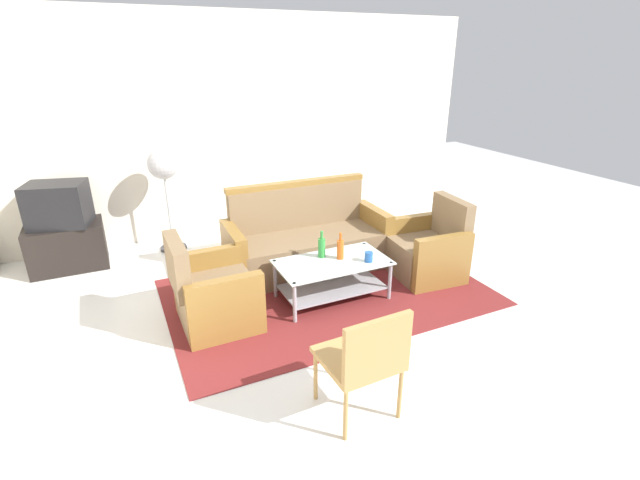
# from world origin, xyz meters

# --- Properties ---
(ground_plane) EXTENTS (14.00, 14.00, 0.00)m
(ground_plane) POSITION_xyz_m (0.00, 0.00, 0.00)
(ground_plane) COLOR white
(wall_back) EXTENTS (6.52, 0.12, 2.80)m
(wall_back) POSITION_xyz_m (0.00, 3.06, 1.40)
(wall_back) COLOR silver
(wall_back) RESTS_ON ground
(rug) EXTENTS (3.18, 2.05, 0.01)m
(rug) POSITION_xyz_m (-0.01, 0.75, 0.01)
(rug) COLOR maroon
(rug) RESTS_ON ground
(couch) EXTENTS (1.81, 0.77, 0.96)m
(couch) POSITION_xyz_m (0.03, 1.37, 0.32)
(couch) COLOR #7F6647
(couch) RESTS_ON rug
(armchair_left) EXTENTS (0.71, 0.77, 0.85)m
(armchair_left) POSITION_xyz_m (-1.19, 0.68, 0.29)
(armchair_left) COLOR #7F6647
(armchair_left) RESTS_ON rug
(armchair_right) EXTENTS (0.75, 0.81, 0.85)m
(armchair_right) POSITION_xyz_m (1.17, 0.65, 0.29)
(armchair_right) COLOR #7F6647
(armchair_right) RESTS_ON rug
(coffee_table) EXTENTS (1.10, 0.60, 0.40)m
(coffee_table) POSITION_xyz_m (-0.02, 0.62, 0.27)
(coffee_table) COLOR silver
(coffee_table) RESTS_ON rug
(bottle_green) EXTENTS (0.07, 0.07, 0.28)m
(bottle_green) POSITION_xyz_m (-0.06, 0.77, 0.51)
(bottle_green) COLOR #2D8C38
(bottle_green) RESTS_ON coffee_table
(bottle_orange) EXTENTS (0.07, 0.07, 0.27)m
(bottle_orange) POSITION_xyz_m (0.09, 0.65, 0.51)
(bottle_orange) COLOR #D85919
(bottle_orange) RESTS_ON coffee_table
(cup) EXTENTS (0.08, 0.08, 0.10)m
(cup) POSITION_xyz_m (0.30, 0.47, 0.46)
(cup) COLOR #2659A5
(cup) RESTS_ON coffee_table
(tv_stand) EXTENTS (0.80, 0.50, 0.52)m
(tv_stand) POSITION_xyz_m (-2.43, 2.55, 0.26)
(tv_stand) COLOR black
(tv_stand) RESTS_ON ground
(television) EXTENTS (0.69, 0.57, 0.48)m
(television) POSITION_xyz_m (-2.43, 2.55, 0.76)
(television) COLOR black
(television) RESTS_ON tv_stand
(pedestal_fan) EXTENTS (0.36, 0.36, 1.27)m
(pedestal_fan) POSITION_xyz_m (-1.27, 2.60, 1.01)
(pedestal_fan) COLOR #2D2D33
(pedestal_fan) RESTS_ON ground
(wicker_chair) EXTENTS (0.50, 0.50, 0.84)m
(wicker_chair) POSITION_xyz_m (-0.55, -0.92, 0.49)
(wicker_chair) COLOR #AD844C
(wicker_chair) RESTS_ON ground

